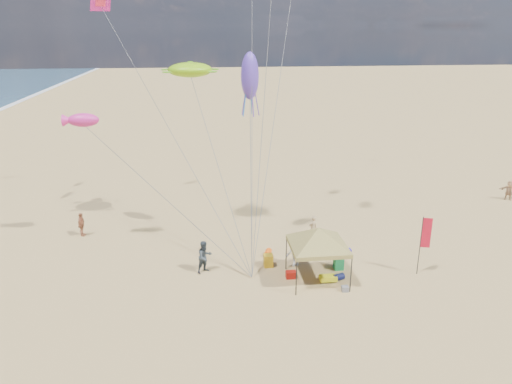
{
  "coord_description": "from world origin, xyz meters",
  "views": [
    {
      "loc": [
        -2.84,
        -22.54,
        12.79
      ],
      "look_at": [
        0.0,
        3.0,
        4.0
      ],
      "focal_mm": 34.21,
      "sensor_mm": 36.0,
      "label": 1
    }
  ],
  "objects_px": {
    "cooler_blue": "(346,252)",
    "person_near_a": "(313,228)",
    "person_near_b": "(205,257)",
    "person_far_c": "(509,190)",
    "canopy_tent": "(319,230)",
    "beach_cart": "(328,278)",
    "person_far_a": "(81,224)",
    "feather_flag": "(425,237)",
    "chair_green": "(339,263)",
    "chair_yellow": "(268,261)",
    "person_near_c": "(295,250)",
    "cooler_red": "(291,275)"
  },
  "relations": [
    {
      "from": "cooler_blue",
      "to": "person_near_a",
      "type": "bearing_deg",
      "value": 122.1
    },
    {
      "from": "person_near_b",
      "to": "person_far_c",
      "type": "distance_m",
      "value": 25.2
    },
    {
      "from": "canopy_tent",
      "to": "beach_cart",
      "type": "bearing_deg",
      "value": -22.83
    },
    {
      "from": "beach_cart",
      "to": "person_far_a",
      "type": "xyz_separation_m",
      "value": [
        -14.2,
        7.54,
        0.58
      ]
    },
    {
      "from": "feather_flag",
      "to": "person_near_b",
      "type": "height_order",
      "value": "feather_flag"
    },
    {
      "from": "person_near_b",
      "to": "person_far_a",
      "type": "relative_size",
      "value": 1.17
    },
    {
      "from": "cooler_blue",
      "to": "person_far_a",
      "type": "height_order",
      "value": "person_far_a"
    },
    {
      "from": "chair_green",
      "to": "person_far_c",
      "type": "bearing_deg",
      "value": 30.87
    },
    {
      "from": "canopy_tent",
      "to": "person_near_a",
      "type": "xyz_separation_m",
      "value": [
        0.92,
        5.06,
        -2.09
      ]
    },
    {
      "from": "cooler_blue",
      "to": "person_far_c",
      "type": "relative_size",
      "value": 0.35
    },
    {
      "from": "chair_yellow",
      "to": "person_near_c",
      "type": "xyz_separation_m",
      "value": [
        1.49,
        -0.09,
        0.59
      ]
    },
    {
      "from": "cooler_blue",
      "to": "person_far_a",
      "type": "bearing_deg",
      "value": 163.96
    },
    {
      "from": "feather_flag",
      "to": "beach_cart",
      "type": "height_order",
      "value": "feather_flag"
    },
    {
      "from": "chair_yellow",
      "to": "person_near_b",
      "type": "bearing_deg",
      "value": -175.41
    },
    {
      "from": "canopy_tent",
      "to": "person_near_c",
      "type": "height_order",
      "value": "canopy_tent"
    },
    {
      "from": "feather_flag",
      "to": "person_near_b",
      "type": "bearing_deg",
      "value": 172.38
    },
    {
      "from": "person_near_c",
      "to": "person_far_a",
      "type": "relative_size",
      "value": 1.2
    },
    {
      "from": "person_near_a",
      "to": "person_near_c",
      "type": "distance_m",
      "value": 3.78
    },
    {
      "from": "chair_yellow",
      "to": "person_near_a",
      "type": "distance_m",
      "value": 4.62
    },
    {
      "from": "cooler_red",
      "to": "person_far_a",
      "type": "distance_m",
      "value": 14.16
    },
    {
      "from": "person_near_b",
      "to": "person_near_a",
      "type": "bearing_deg",
      "value": -7.42
    },
    {
      "from": "canopy_tent",
      "to": "person_near_c",
      "type": "relative_size",
      "value": 3.01
    },
    {
      "from": "chair_yellow",
      "to": "feather_flag",
      "type": "bearing_deg",
      "value": -12.79
    },
    {
      "from": "cooler_red",
      "to": "person_near_b",
      "type": "bearing_deg",
      "value": 165.42
    },
    {
      "from": "person_far_a",
      "to": "chair_green",
      "type": "bearing_deg",
      "value": -105.13
    },
    {
      "from": "chair_yellow",
      "to": "person_far_c",
      "type": "xyz_separation_m",
      "value": [
        19.95,
        8.9,
        0.42
      ]
    },
    {
      "from": "canopy_tent",
      "to": "person_near_a",
      "type": "distance_m",
      "value": 5.55
    },
    {
      "from": "cooler_blue",
      "to": "cooler_red",
      "type": "bearing_deg",
      "value": -147.84
    },
    {
      "from": "chair_yellow",
      "to": "cooler_blue",
      "type": "bearing_deg",
      "value": 10.43
    },
    {
      "from": "chair_green",
      "to": "person_far_c",
      "type": "height_order",
      "value": "person_far_c"
    },
    {
      "from": "chair_green",
      "to": "canopy_tent",
      "type": "bearing_deg",
      "value": -144.0
    },
    {
      "from": "feather_flag",
      "to": "person_near_c",
      "type": "xyz_separation_m",
      "value": [
        -6.59,
        1.74,
        -1.29
      ]
    },
    {
      "from": "cooler_blue",
      "to": "person_near_a",
      "type": "relative_size",
      "value": 0.34
    },
    {
      "from": "feather_flag",
      "to": "person_far_a",
      "type": "distance_m",
      "value": 20.76
    },
    {
      "from": "beach_cart",
      "to": "person_near_b",
      "type": "distance_m",
      "value": 6.71
    },
    {
      "from": "person_near_a",
      "to": "canopy_tent",
      "type": "bearing_deg",
      "value": 53.8
    },
    {
      "from": "canopy_tent",
      "to": "person_far_c",
      "type": "xyz_separation_m",
      "value": [
        17.61,
        10.72,
        -2.12
      ]
    },
    {
      "from": "beach_cart",
      "to": "person_near_c",
      "type": "distance_m",
      "value": 2.53
    },
    {
      "from": "person_near_b",
      "to": "cooler_blue",
      "type": "bearing_deg",
      "value": -26.95
    },
    {
      "from": "cooler_red",
      "to": "person_near_a",
      "type": "relative_size",
      "value": 0.34
    },
    {
      "from": "feather_flag",
      "to": "beach_cart",
      "type": "distance_m",
      "value": 5.56
    },
    {
      "from": "person_far_a",
      "to": "beach_cart",
      "type": "bearing_deg",
      "value": -110.71
    },
    {
      "from": "cooler_blue",
      "to": "person_far_c",
      "type": "xyz_separation_m",
      "value": [
        15.21,
        8.03,
        0.58
      ]
    },
    {
      "from": "chair_green",
      "to": "person_near_b",
      "type": "distance_m",
      "value": 7.38
    },
    {
      "from": "canopy_tent",
      "to": "chair_yellow",
      "type": "xyz_separation_m",
      "value": [
        -2.34,
        1.82,
        -2.54
      ]
    },
    {
      "from": "cooler_blue",
      "to": "person_near_b",
      "type": "xyz_separation_m",
      "value": [
        -8.26,
        -1.16,
        0.72
      ]
    },
    {
      "from": "chair_yellow",
      "to": "person_far_a",
      "type": "xyz_separation_m",
      "value": [
        -11.3,
        5.48,
        0.43
      ]
    },
    {
      "from": "chair_yellow",
      "to": "person_far_c",
      "type": "distance_m",
      "value": 21.85
    },
    {
      "from": "chair_green",
      "to": "chair_yellow",
      "type": "bearing_deg",
      "value": 168.99
    },
    {
      "from": "canopy_tent",
      "to": "chair_green",
      "type": "xyz_separation_m",
      "value": [
        1.48,
        1.08,
        -2.54
      ]
    }
  ]
}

